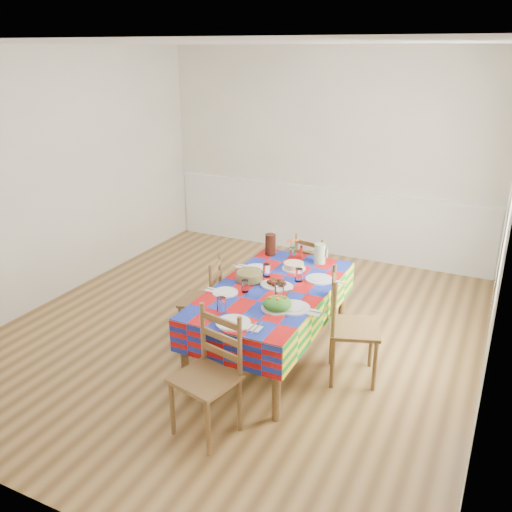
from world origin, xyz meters
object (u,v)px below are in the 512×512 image
(meat_platter, at_px, (277,284))
(green_pitcher, at_px, (320,254))
(chair_right, at_px, (349,328))
(tea_pitcher, at_px, (270,244))
(dining_table, at_px, (272,295))
(chair_left, at_px, (204,300))
(chair_far, at_px, (314,272))
(chair_near, at_px, (209,376))

(meat_platter, distance_m, green_pitcher, 0.71)
(meat_platter, height_order, chair_right, chair_right)
(tea_pitcher, bearing_deg, meat_platter, -61.55)
(dining_table, xyz_separation_m, meat_platter, (0.02, 0.04, 0.10))
(chair_left, bearing_deg, dining_table, 74.95)
(meat_platter, xyz_separation_m, green_pitcher, (0.16, 0.69, 0.07))
(dining_table, bearing_deg, tea_pitcher, 115.70)
(tea_pitcher, xyz_separation_m, chair_far, (0.34, 0.40, -0.39))
(tea_pitcher, relative_size, chair_far, 0.25)
(chair_left, xyz_separation_m, chair_right, (1.43, -0.02, 0.06))
(green_pitcher, bearing_deg, chair_right, -54.34)
(green_pitcher, relative_size, chair_right, 0.20)
(dining_table, bearing_deg, chair_right, -1.17)
(meat_platter, height_order, chair_far, chair_far)
(meat_platter, bearing_deg, green_pitcher, 77.21)
(chair_right, bearing_deg, chair_far, 13.12)
(dining_table, height_order, chair_right, chair_right)
(meat_platter, bearing_deg, chair_far, 91.64)
(dining_table, bearing_deg, chair_left, 179.23)
(green_pitcher, distance_m, chair_near, 1.89)
(chair_far, bearing_deg, dining_table, 104.76)
(meat_platter, distance_m, chair_left, 0.80)
(tea_pitcher, distance_m, chair_right, 1.34)
(chair_near, xyz_separation_m, chair_far, (-0.02, 2.25, -0.04))
(green_pitcher, bearing_deg, dining_table, -103.68)
(chair_near, height_order, chair_far, chair_near)
(chair_far, xyz_separation_m, chair_right, (0.72, -1.14, 0.06))
(green_pitcher, height_order, chair_left, green_pitcher)
(dining_table, distance_m, chair_near, 1.14)
(chair_near, bearing_deg, chair_far, 103.11)
(green_pitcher, bearing_deg, tea_pitcher, 179.97)
(green_pitcher, distance_m, chair_far, 0.58)
(dining_table, distance_m, green_pitcher, 0.77)
(meat_platter, xyz_separation_m, chair_left, (-0.74, -0.03, -0.30))
(dining_table, bearing_deg, green_pitcher, 76.32)
(dining_table, xyz_separation_m, chair_far, (-0.01, 1.13, -0.20))
(green_pitcher, bearing_deg, meat_platter, -102.79)
(chair_left, bearing_deg, chair_near, 18.31)
(meat_platter, xyz_separation_m, chair_right, (0.69, -0.06, -0.25))
(green_pitcher, bearing_deg, chair_near, -95.18)
(green_pitcher, distance_m, chair_right, 0.97)
(meat_platter, bearing_deg, chair_left, -177.51)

